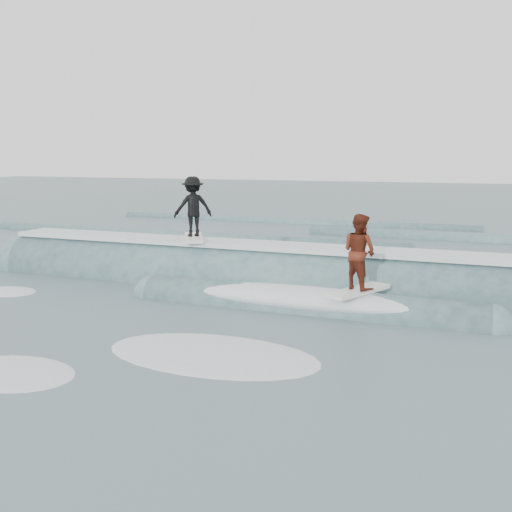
% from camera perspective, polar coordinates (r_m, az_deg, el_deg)
% --- Properties ---
extents(ground, '(160.00, 160.00, 0.00)m').
position_cam_1_polar(ground, '(12.35, -8.13, -8.65)').
color(ground, '#435862').
rests_on(ground, ground).
extents(breaking_wave, '(20.49, 4.03, 2.51)m').
position_cam_1_polar(breaking_wave, '(17.08, 1.61, -3.18)').
color(breaking_wave, '#375A5C').
rests_on(breaking_wave, ground).
extents(surfer_black, '(1.43, 2.02, 1.98)m').
position_cam_1_polar(surfer_black, '(18.08, -6.32, 4.75)').
color(surfer_black, white).
rests_on(surfer_black, ground).
extents(surfer_red, '(1.36, 2.04, 1.97)m').
position_cam_1_polar(surfer_red, '(14.24, 10.27, 0.11)').
color(surfer_red, white).
rests_on(surfer_red, ground).
extents(whitewater, '(17.17, 6.56, 0.10)m').
position_cam_1_polar(whitewater, '(11.84, -5.88, -9.42)').
color(whitewater, white).
rests_on(whitewater, ground).
extents(far_swells, '(38.42, 8.65, 0.80)m').
position_cam_1_polar(far_swells, '(28.65, 9.76, 1.94)').
color(far_swells, '#375A5C').
rests_on(far_swells, ground).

